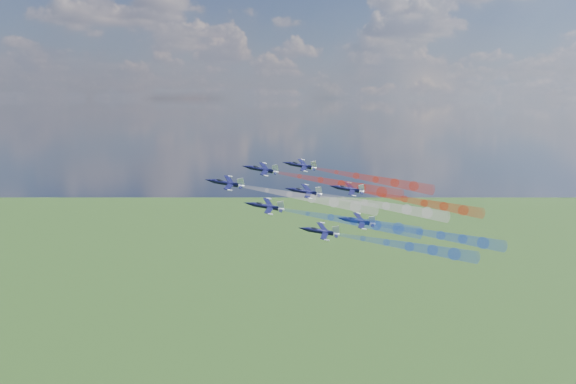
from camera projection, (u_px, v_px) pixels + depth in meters
jet_lead at (226, 183)px, 179.35m from camera, size 14.72×13.95×8.16m
trail_lead at (312, 198)px, 183.75m from camera, size 36.99×22.98×12.72m
jet_inner_left at (266, 206)px, 172.54m from camera, size 14.72×13.95×8.16m
trail_inner_left at (354, 221)px, 176.94m from camera, size 36.99×22.98×12.72m
jet_inner_right at (262, 169)px, 191.44m from camera, size 14.72×13.95×8.16m
trail_inner_right at (341, 184)px, 195.83m from camera, size 36.99×22.98×12.72m
jet_outer_left at (321, 231)px, 167.75m from camera, size 14.72×13.95×8.16m
trail_outer_left at (409, 246)px, 172.15m from camera, size 36.99×22.98×12.72m
jet_center_third at (305, 192)px, 185.33m from camera, size 14.72×13.95×8.16m
trail_center_third at (386, 206)px, 189.72m from camera, size 36.99×22.98×12.72m
jet_outer_right at (301, 166)px, 201.57m from camera, size 14.72×13.95×8.16m
trail_outer_right at (376, 179)px, 205.96m from camera, size 36.99×22.98×12.72m
jet_rear_left at (358, 221)px, 177.52m from camera, size 14.72×13.95×8.16m
trail_rear_left at (441, 235)px, 181.91m from camera, size 36.99×22.98×12.72m
jet_rear_right at (348, 189)px, 195.01m from camera, size 14.72×13.95×8.16m
trail_rear_right at (424, 203)px, 199.40m from camera, size 36.99×22.98×12.72m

